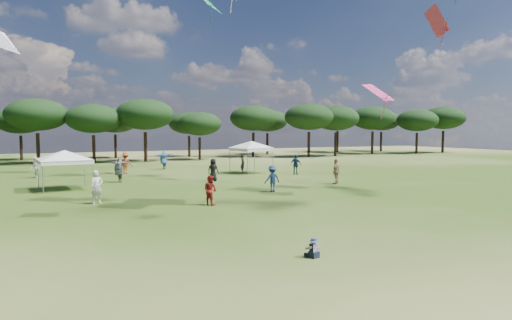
{
  "coord_description": "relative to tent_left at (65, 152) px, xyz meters",
  "views": [
    {
      "loc": [
        -6.77,
        -8.23,
        3.84
      ],
      "look_at": [
        -0.03,
        6.0,
        2.73
      ],
      "focal_mm": 30.0,
      "sensor_mm": 36.0,
      "label": 1
    }
  ],
  "objects": [
    {
      "name": "ground",
      "position": [
        6.17,
        -21.66,
        -2.42
      ],
      "size": [
        140.0,
        140.0,
        0.0
      ],
      "primitive_type": "plane",
      "color": "#365018",
      "rests_on": "ground"
    },
    {
      "name": "tree_line",
      "position": [
        8.56,
        25.75,
        3.0
      ],
      "size": [
        108.78,
        17.63,
        7.77
      ],
      "color": "black",
      "rests_on": "ground"
    },
    {
      "name": "tent_left",
      "position": [
        0.0,
        0.0,
        0.0
      ],
      "size": [
        6.11,
        6.11,
        2.85
      ],
      "rotation": [
        0.0,
        0.0,
        0.11
      ],
      "color": "gray",
      "rests_on": "ground"
    },
    {
      "name": "tent_right",
      "position": [
        15.16,
        4.37,
        0.3
      ],
      "size": [
        5.77,
        5.77,
        3.15
      ],
      "rotation": [
        0.0,
        0.0,
        0.2
      ],
      "color": "gray",
      "rests_on": "ground"
    },
    {
      "name": "toddler",
      "position": [
        6.38,
        -19.2,
        -2.16
      ],
      "size": [
        0.43,
        0.46,
        0.59
      ],
      "rotation": [
        0.0,
        0.0,
        0.21
      ],
      "color": "black",
      "rests_on": "ground"
    },
    {
      "name": "festival_crowd",
      "position": [
        3.96,
        2.2,
        -1.54
      ],
      "size": [
        28.66,
        22.1,
        1.89
      ],
      "color": "silver",
      "rests_on": "ground"
    }
  ]
}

